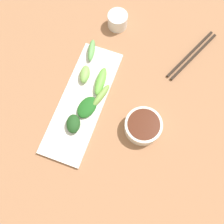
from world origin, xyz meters
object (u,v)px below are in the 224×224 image
(sauce_bowl, at_px, (143,126))
(serving_plate, at_px, (83,102))
(tea_cup, at_px, (118,20))
(chopsticks, at_px, (192,55))

(sauce_bowl, relative_size, serving_plate, 0.28)
(sauce_bowl, bearing_deg, tea_cup, -58.78)
(tea_cup, bearing_deg, serving_plate, 88.68)
(sauce_bowl, relative_size, chopsticks, 0.50)
(serving_plate, distance_m, tea_cup, 0.30)
(sauce_bowl, height_order, chopsticks, sauce_bowl)
(serving_plate, relative_size, tea_cup, 5.85)
(sauce_bowl, distance_m, serving_plate, 0.20)
(serving_plate, relative_size, chopsticks, 1.77)
(sauce_bowl, height_order, tea_cup, tea_cup)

